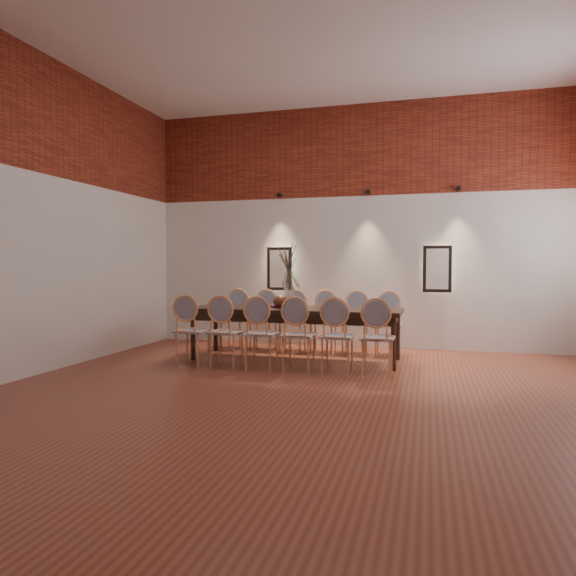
% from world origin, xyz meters
% --- Properties ---
extents(floor, '(7.00, 7.00, 0.02)m').
position_xyz_m(floor, '(0.00, 0.00, -0.01)').
color(floor, brown).
rests_on(floor, ground).
extents(wall_back, '(7.00, 0.10, 4.00)m').
position_xyz_m(wall_back, '(0.00, 3.55, 2.00)').
color(wall_back, silver).
rests_on(wall_back, ground).
extents(wall_front, '(7.00, 0.10, 4.00)m').
position_xyz_m(wall_front, '(0.00, -3.55, 2.00)').
color(wall_front, silver).
rests_on(wall_front, ground).
extents(wall_left, '(0.10, 7.00, 4.00)m').
position_xyz_m(wall_left, '(-3.55, 0.00, 2.00)').
color(wall_left, silver).
rests_on(wall_left, ground).
extents(brick_band_back, '(7.00, 0.02, 1.50)m').
position_xyz_m(brick_band_back, '(0.00, 3.48, 3.25)').
color(brick_band_back, maroon).
rests_on(brick_band_back, ground).
extents(brick_band_left, '(0.02, 7.00, 1.50)m').
position_xyz_m(brick_band_left, '(-3.48, 0.00, 3.25)').
color(brick_band_left, maroon).
rests_on(brick_band_left, ground).
extents(niche_left, '(0.36, 0.06, 0.66)m').
position_xyz_m(niche_left, '(-1.30, 3.45, 1.30)').
color(niche_left, '#FFEAC6').
rests_on(niche_left, wall_back).
extents(niche_right, '(0.36, 0.06, 0.66)m').
position_xyz_m(niche_right, '(1.30, 3.45, 1.30)').
color(niche_right, '#FFEAC6').
rests_on(niche_right, wall_back).
extents(spot_fixture_left, '(0.08, 0.10, 0.08)m').
position_xyz_m(spot_fixture_left, '(-1.30, 3.42, 2.55)').
color(spot_fixture_left, black).
rests_on(spot_fixture_left, wall_back).
extents(spot_fixture_mid, '(0.08, 0.10, 0.08)m').
position_xyz_m(spot_fixture_mid, '(0.20, 3.42, 2.55)').
color(spot_fixture_mid, black).
rests_on(spot_fixture_mid, wall_back).
extents(spot_fixture_right, '(0.08, 0.10, 0.08)m').
position_xyz_m(spot_fixture_right, '(1.60, 3.42, 2.55)').
color(spot_fixture_right, black).
rests_on(spot_fixture_right, wall_back).
extents(dining_table, '(2.99, 0.98, 0.75)m').
position_xyz_m(dining_table, '(-0.66, 2.05, 0.38)').
color(dining_table, black).
rests_on(dining_table, floor).
extents(chair_near_a, '(0.44, 0.44, 0.94)m').
position_xyz_m(chair_near_a, '(-1.91, 1.30, 0.47)').
color(chair_near_a, '#E59A64').
rests_on(chair_near_a, floor).
extents(chair_near_b, '(0.44, 0.44, 0.94)m').
position_xyz_m(chair_near_b, '(-1.42, 1.30, 0.47)').
color(chair_near_b, '#E59A64').
rests_on(chair_near_b, floor).
extents(chair_near_c, '(0.44, 0.44, 0.94)m').
position_xyz_m(chair_near_c, '(-0.92, 1.29, 0.47)').
color(chair_near_c, '#E59A64').
rests_on(chair_near_c, floor).
extents(chair_near_d, '(0.44, 0.44, 0.94)m').
position_xyz_m(chair_near_d, '(-0.42, 1.29, 0.47)').
color(chair_near_d, '#E59A64').
rests_on(chair_near_d, floor).
extents(chair_near_e, '(0.44, 0.44, 0.94)m').
position_xyz_m(chair_near_e, '(0.08, 1.29, 0.47)').
color(chair_near_e, '#E59A64').
rests_on(chair_near_e, floor).
extents(chair_near_f, '(0.44, 0.44, 0.94)m').
position_xyz_m(chair_near_f, '(0.57, 1.28, 0.47)').
color(chair_near_f, '#E59A64').
rests_on(chair_near_f, floor).
extents(chair_far_a, '(0.44, 0.44, 0.94)m').
position_xyz_m(chair_far_a, '(-1.90, 2.82, 0.47)').
color(chair_far_a, '#E59A64').
rests_on(chair_far_a, floor).
extents(chair_far_b, '(0.44, 0.44, 0.94)m').
position_xyz_m(chair_far_b, '(-1.40, 2.82, 0.47)').
color(chair_far_b, '#E59A64').
rests_on(chair_far_b, floor).
extents(chair_far_c, '(0.44, 0.44, 0.94)m').
position_xyz_m(chair_far_c, '(-0.91, 2.81, 0.47)').
color(chair_far_c, '#E59A64').
rests_on(chair_far_c, floor).
extents(chair_far_d, '(0.44, 0.44, 0.94)m').
position_xyz_m(chair_far_d, '(-0.41, 2.81, 0.47)').
color(chair_far_d, '#E59A64').
rests_on(chair_far_d, floor).
extents(chair_far_e, '(0.44, 0.44, 0.94)m').
position_xyz_m(chair_far_e, '(0.09, 2.81, 0.47)').
color(chair_far_e, '#E59A64').
rests_on(chair_far_e, floor).
extents(chair_far_f, '(0.44, 0.44, 0.94)m').
position_xyz_m(chair_far_f, '(0.58, 2.80, 0.47)').
color(chair_far_f, '#E59A64').
rests_on(chair_far_f, floor).
extents(vase, '(0.14, 0.14, 0.30)m').
position_xyz_m(vase, '(-0.76, 2.05, 0.90)').
color(vase, silver).
rests_on(vase, dining_table).
extents(dried_branches, '(0.50, 0.50, 0.70)m').
position_xyz_m(dried_branches, '(-0.76, 2.05, 1.35)').
color(dried_branches, brown).
rests_on(dried_branches, vase).
extents(bowl, '(0.24, 0.24, 0.18)m').
position_xyz_m(bowl, '(-0.86, 2.00, 0.84)').
color(bowl, '#5E2A19').
rests_on(bowl, dining_table).
extents(book, '(0.26, 0.18, 0.03)m').
position_xyz_m(book, '(-0.89, 2.11, 0.77)').
color(book, '#7F226F').
rests_on(book, dining_table).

